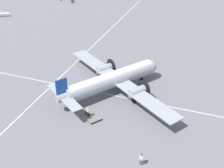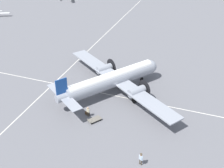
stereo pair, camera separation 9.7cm
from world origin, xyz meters
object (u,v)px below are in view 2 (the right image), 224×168
object	(u,v)px
airliner_main	(114,79)
traffic_cone	(86,94)
suitcase_upright_spare	(86,113)
baggage_cart	(95,119)
passenger_boarding	(88,111)
suitcase_near_door	(89,114)
crew_foreground	(141,158)

from	to	relation	value
airliner_main	traffic_cone	world-z (taller)	airliner_main
suitcase_upright_spare	baggage_cart	xyz separation A→B (m)	(-1.81, 1.01, -0.01)
passenger_boarding	airliner_main	bearing A→B (deg)	94.86
baggage_cart	airliner_main	bearing A→B (deg)	35.35
passenger_boarding	suitcase_near_door	distance (m)	0.79
crew_foreground	traffic_cone	xyz separation A→B (m)	(12.72, -11.70, -0.84)
suitcase_near_door	traffic_cone	xyz separation A→B (m)	(2.73, -4.87, 0.01)
airliner_main	baggage_cart	bearing A→B (deg)	-144.66
airliner_main	baggage_cart	distance (m)	8.93
passenger_boarding	suitcase_near_door	xyz separation A→B (m)	(0.01, -0.23, -0.76)
suitcase_upright_spare	traffic_cone	xyz separation A→B (m)	(2.26, -4.78, 0.01)
traffic_cone	passenger_boarding	bearing A→B (deg)	118.16
suitcase_near_door	suitcase_upright_spare	size ratio (longest dim) A/B	0.99
airliner_main	passenger_boarding	world-z (taller)	airliner_main
suitcase_near_door	suitcase_upright_spare	world-z (taller)	suitcase_upright_spare
suitcase_upright_spare	passenger_boarding	bearing A→B (deg)	145.62
passenger_boarding	suitcase_near_door	bearing A→B (deg)	105.77
passenger_boarding	baggage_cart	distance (m)	1.69
suitcase_upright_spare	baggage_cart	bearing A→B (deg)	150.96
suitcase_near_door	traffic_cone	size ratio (longest dim) A/B	0.95
suitcase_near_door	traffic_cone	distance (m)	5.58
crew_foreground	baggage_cart	world-z (taller)	crew_foreground
crew_foreground	traffic_cone	bearing A→B (deg)	163.54
airliner_main	suitcase_upright_spare	size ratio (longest dim) A/B	40.25
crew_foreground	suitcase_upright_spare	size ratio (longest dim) A/B	2.98
passenger_boarding	traffic_cone	distance (m)	5.84
passenger_boarding	baggage_cart	size ratio (longest dim) A/B	0.74
suitcase_near_door	passenger_boarding	bearing A→B (deg)	91.69
crew_foreground	passenger_boarding	world-z (taller)	crew_foreground
crew_foreground	suitcase_near_door	world-z (taller)	crew_foreground
crew_foreground	baggage_cart	bearing A→B (deg)	171.79
airliner_main	suitcase_upright_spare	distance (m)	8.15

